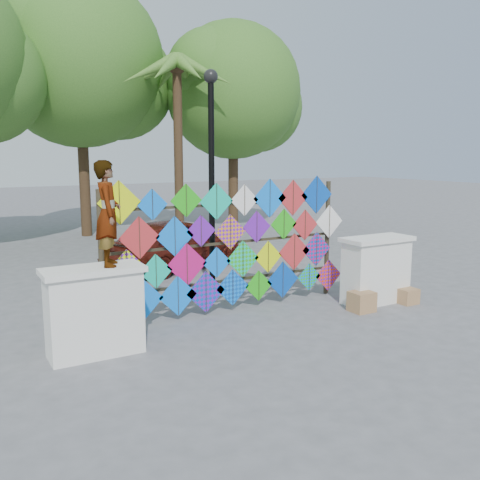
% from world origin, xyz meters
% --- Properties ---
extents(ground, '(80.00, 80.00, 0.00)m').
position_xyz_m(ground, '(0.00, 0.00, 0.00)').
color(ground, gray).
rests_on(ground, ground).
extents(parapet_left, '(1.40, 0.65, 1.28)m').
position_xyz_m(parapet_left, '(-2.70, -0.20, 0.65)').
color(parapet_left, white).
rests_on(parapet_left, ground).
extents(parapet_right, '(1.40, 0.65, 1.28)m').
position_xyz_m(parapet_right, '(2.70, -0.20, 0.65)').
color(parapet_right, white).
rests_on(parapet_right, ground).
extents(kite_rack, '(4.94, 0.24, 2.44)m').
position_xyz_m(kite_rack, '(0.07, 0.73, 1.21)').
color(kite_rack, '#322A1B').
rests_on(kite_rack, ground).
extents(tree_mid, '(6.30, 5.60, 8.61)m').
position_xyz_m(tree_mid, '(0.11, 11.03, 5.77)').
color(tree_mid, '#45311D').
rests_on(tree_mid, ground).
extents(tree_east, '(5.40, 4.80, 7.42)m').
position_xyz_m(tree_east, '(5.09, 9.53, 4.99)').
color(tree_east, '#45311D').
rests_on(tree_east, ground).
extents(palm_tree, '(3.62, 3.62, 5.83)m').
position_xyz_m(palm_tree, '(2.20, 8.00, 4.95)').
color(palm_tree, '#45311D').
rests_on(palm_tree, ground).
extents(vendor_woman, '(0.50, 0.62, 1.49)m').
position_xyz_m(vendor_woman, '(-2.45, -0.20, 2.02)').
color(vendor_woman, '#99999E').
rests_on(vendor_woman, parapet_left).
extents(sedan, '(4.07, 2.70, 1.29)m').
position_xyz_m(sedan, '(0.58, 4.57, 0.64)').
color(sedan, '#54160E').
rests_on(sedan, ground).
extents(lamppost, '(0.28, 0.28, 4.46)m').
position_xyz_m(lamppost, '(0.30, 2.00, 2.69)').
color(lamppost, black).
rests_on(lamppost, ground).
extents(cardboard_box_near, '(0.41, 0.37, 0.37)m').
position_xyz_m(cardboard_box_near, '(2.06, -0.52, 0.18)').
color(cardboard_box_near, '#AE7954').
rests_on(cardboard_box_near, ground).
extents(cardboard_box_far, '(0.35, 0.32, 0.29)m').
position_xyz_m(cardboard_box_far, '(3.18, -0.57, 0.15)').
color(cardboard_box_far, '#AE7954').
rests_on(cardboard_box_far, ground).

